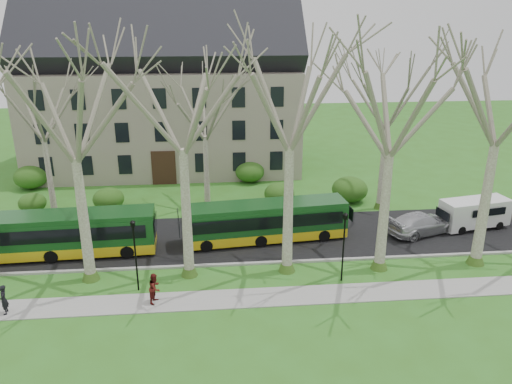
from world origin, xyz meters
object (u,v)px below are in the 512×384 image
pedestrian_b (155,288)px  van_a (474,214)px  sedan (422,223)px  bus_follow (266,221)px  bus_lead (63,234)px  pedestrian_a (4,300)px

pedestrian_b → van_a: bearing=-50.8°
sedan → van_a: van_a is taller
bus_follow → pedestrian_b: bearing=-139.0°
bus_lead → van_a: size_ratio=2.35×
sedan → van_a: 4.29m
sedan → van_a: (4.23, 0.62, 0.33)m
van_a → pedestrian_a: bearing=-174.8°
pedestrian_b → sedan: bearing=-48.3°
bus_lead → pedestrian_b: 9.16m
bus_follow → pedestrian_a: bus_follow is taller
bus_lead → sedan: bus_lead is taller
van_a → pedestrian_b: 23.95m
bus_follow → pedestrian_a: (-14.80, -7.86, -0.58)m
sedan → pedestrian_a: 27.33m
bus_follow → sedan: bus_follow is taller
bus_lead → bus_follow: size_ratio=1.05×
van_a → pedestrian_b: bearing=-170.7°
pedestrian_a → van_a: bearing=93.7°
bus_lead → pedestrian_a: 6.96m
van_a → pedestrian_a: (-30.39, -8.52, -0.27)m
bus_follow → van_a: (15.60, 0.66, -0.31)m
bus_lead → bus_follow: bus_lead is taller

